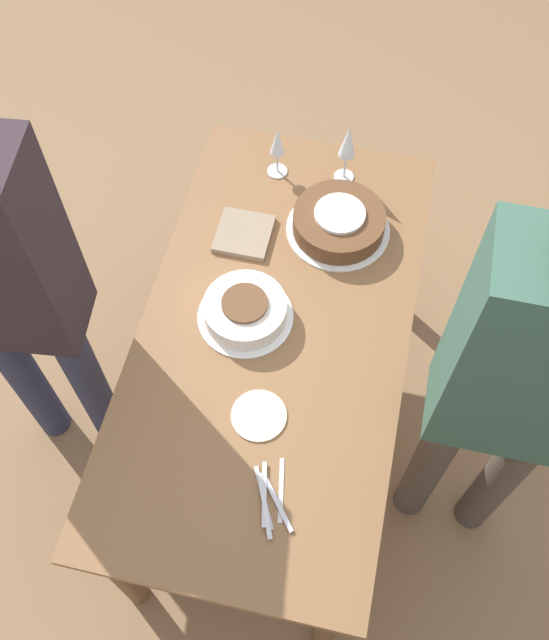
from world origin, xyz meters
The scene contains 10 objects.
ground_plane centered at (0.00, 0.00, 0.00)m, with size 12.00×12.00×0.00m, color #8E6B47.
dining_table centered at (0.00, 0.00, 0.64)m, with size 1.53×0.78×0.76m.
cake_center_white centered at (0.02, 0.09, 0.79)m, with size 0.28×0.28×0.08m.
cake_front_chocolate centered at (0.40, -0.12, 0.80)m, with size 0.33×0.33×0.09m.
wine_glass_near centered at (0.60, 0.12, 0.88)m, with size 0.07×0.07×0.19m.
wine_glass_far centered at (0.62, -0.10, 0.91)m, with size 0.07×0.07×0.23m.
dessert_plate_left centered at (-0.28, -0.02, 0.76)m, with size 0.15×0.15×0.01m.
fork_pile centered at (-0.49, -0.10, 0.77)m, with size 0.22×0.14×0.01m.
napkin_stack centered at (0.31, 0.17, 0.77)m, with size 0.17×0.17×0.02m.
person_cutting centered at (-0.17, -0.65, 1.03)m, with size 0.22×0.40×1.70m.
Camera 1 is at (-1.01, -0.23, 2.56)m, focal length 40.00 mm.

